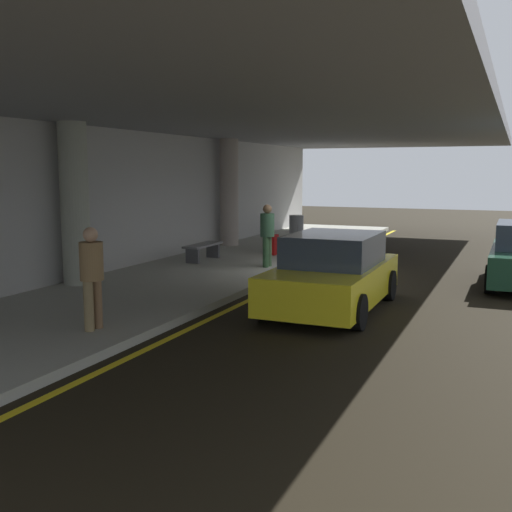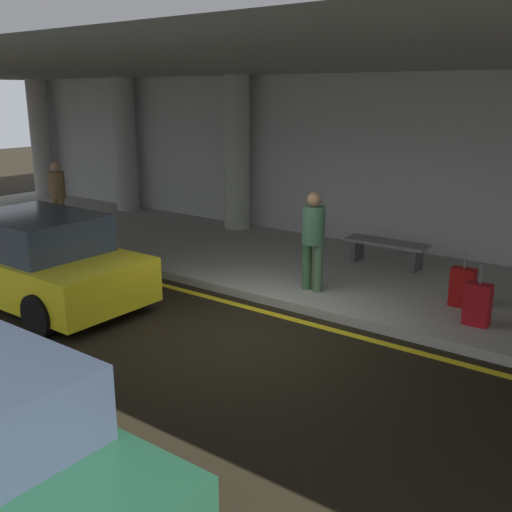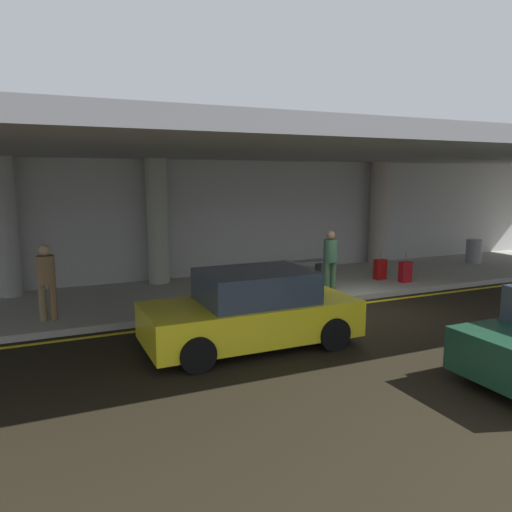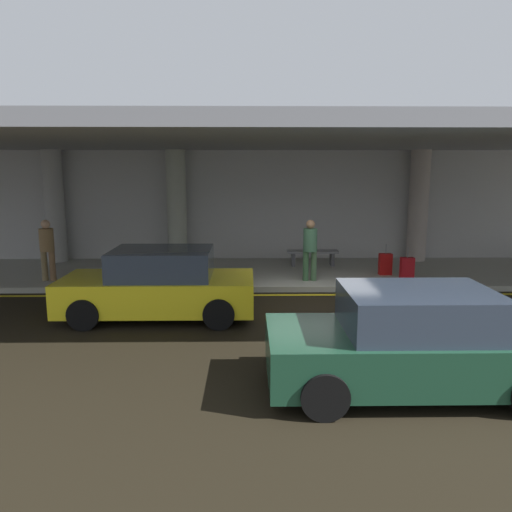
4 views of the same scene
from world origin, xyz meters
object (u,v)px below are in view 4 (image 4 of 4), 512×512
(support_column_right_mid, at_px, (418,206))
(person_waiting_for_ride, at_px, (310,246))
(car_yellow_taxi, at_px, (159,285))
(support_column_left_mid, at_px, (55,206))
(suitcase_upright_primary, at_px, (407,268))
(support_column_center, at_px, (177,206))
(traveler_with_luggage, at_px, (47,246))
(bench_metal, at_px, (313,255))
(suitcase_upright_secondary, at_px, (385,264))
(car_dark_green, at_px, (411,343))

(support_column_right_mid, height_order, person_waiting_for_ride, support_column_right_mid)
(car_yellow_taxi, bearing_deg, support_column_right_mid, -144.06)
(support_column_right_mid, bearing_deg, support_column_left_mid, 180.00)
(person_waiting_for_ride, bearing_deg, car_yellow_taxi, 132.63)
(car_yellow_taxi, bearing_deg, suitcase_upright_primary, -156.99)
(support_column_center, distance_m, traveler_with_luggage, 4.37)
(bench_metal, bearing_deg, suitcase_upright_primary, -41.08)
(support_column_right_mid, relative_size, suitcase_upright_secondary, 4.06)
(traveler_with_luggage, relative_size, person_waiting_for_ride, 1.00)
(person_waiting_for_ride, relative_size, bench_metal, 1.05)
(support_column_center, distance_m, suitcase_upright_secondary, 6.91)
(car_dark_green, bearing_deg, suitcase_upright_primary, 69.17)
(bench_metal, bearing_deg, car_dark_green, -87.98)
(support_column_center, relative_size, car_yellow_taxi, 0.89)
(person_waiting_for_ride, relative_size, suitcase_upright_secondary, 1.87)
(car_yellow_taxi, distance_m, suitcase_upright_primary, 6.99)
(support_column_left_mid, xyz_separation_m, suitcase_upright_secondary, (10.33, -2.30, -1.51))
(car_dark_green, relative_size, suitcase_upright_secondary, 4.56)
(support_column_center, height_order, bench_metal, support_column_center)
(suitcase_upright_primary, bearing_deg, person_waiting_for_ride, -157.69)
(person_waiting_for_ride, bearing_deg, suitcase_upright_secondary, -68.08)
(support_column_right_mid, height_order, car_dark_green, support_column_right_mid)
(traveler_with_luggage, height_order, bench_metal, traveler_with_luggage)
(suitcase_upright_secondary, bearing_deg, support_column_center, 159.60)
(support_column_center, bearing_deg, suitcase_upright_secondary, -20.00)
(support_column_right_mid, distance_m, suitcase_upright_primary, 3.54)
(person_waiting_for_ride, bearing_deg, traveler_with_luggage, 93.13)
(support_column_left_mid, height_order, suitcase_upright_secondary, support_column_left_mid)
(car_yellow_taxi, xyz_separation_m, bench_metal, (3.97, 5.02, -0.21))
(car_yellow_taxi, bearing_deg, person_waiting_for_ride, -143.55)
(suitcase_upright_secondary, relative_size, bench_metal, 0.56)
(support_column_center, xyz_separation_m, car_dark_green, (4.71, -9.56, -1.26))
(support_column_right_mid, xyz_separation_m, suitcase_upright_primary, (-1.24, -2.95, -1.51))
(suitcase_upright_secondary, distance_m, bench_metal, 2.39)
(car_dark_green, relative_size, suitcase_upright_primary, 4.56)
(support_column_center, relative_size, bench_metal, 2.28)
(car_dark_green, distance_m, suitcase_upright_secondary, 7.44)
(support_column_center, height_order, suitcase_upright_secondary, support_column_center)
(car_yellow_taxi, relative_size, person_waiting_for_ride, 2.44)
(person_waiting_for_ride, distance_m, suitcase_upright_primary, 2.80)
(support_column_left_mid, height_order, person_waiting_for_ride, support_column_left_mid)
(support_column_right_mid, relative_size, car_dark_green, 0.89)
(car_dark_green, relative_size, person_waiting_for_ride, 2.44)
(support_column_left_mid, height_order, bench_metal, support_column_left_mid)
(car_dark_green, distance_m, person_waiting_for_ride, 6.56)
(support_column_right_mid, bearing_deg, car_yellow_taxi, -142.02)
(support_column_left_mid, relative_size, person_waiting_for_ride, 2.17)
(support_column_center, xyz_separation_m, car_yellow_taxi, (0.43, -5.91, -1.26))
(car_yellow_taxi, bearing_deg, bench_metal, -130.38)
(car_dark_green, bearing_deg, traveler_with_luggage, 136.23)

